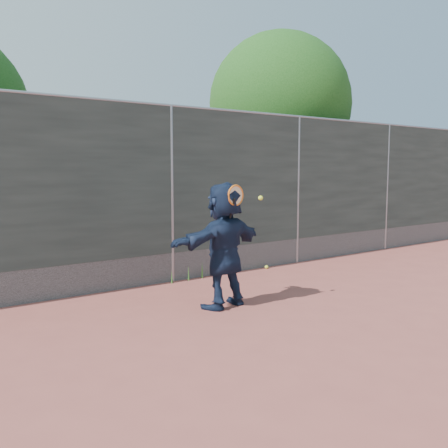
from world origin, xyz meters
TOP-DOWN VIEW (x-y plane):
  - ground at (0.00, 0.00)m, footprint 80.00×80.00m
  - player at (-0.23, 1.68)m, footprint 1.70×0.79m
  - ball_ground at (2.03, 3.35)m, footprint 0.07×0.07m
  - fence at (-0.00, 3.50)m, footprint 20.00×0.06m
  - swing_action at (-0.14, 1.48)m, footprint 0.60×0.15m
  - tree_right at (4.68, 5.75)m, footprint 3.78×3.60m
  - weed_clump at (0.29, 3.38)m, footprint 0.68×0.07m

SIDE VIEW (x-z plane):
  - ground at x=0.00m, z-range 0.00..0.00m
  - ball_ground at x=2.03m, z-range 0.00..0.07m
  - weed_clump at x=0.29m, z-range -0.02..0.28m
  - player at x=-0.23m, z-range 0.00..1.76m
  - swing_action at x=-0.14m, z-range 1.30..1.82m
  - fence at x=0.00m, z-range 0.07..3.09m
  - tree_right at x=4.68m, z-range 0.80..6.19m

